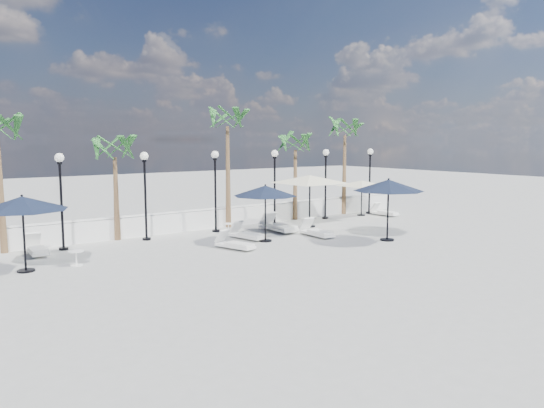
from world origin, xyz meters
TOP-DOWN VIEW (x-y plane):
  - ground at (0.00, 0.00)m, footprint 100.00×100.00m
  - balustrade at (0.00, 7.50)m, footprint 26.00×0.30m
  - lamppost_1 at (-7.00, 6.50)m, footprint 0.36×0.36m
  - lamppost_2 at (-3.50, 6.50)m, footprint 0.36×0.36m
  - lamppost_3 at (0.00, 6.50)m, footprint 0.36×0.36m
  - lamppost_4 at (3.50, 6.50)m, footprint 0.36×0.36m
  - lamppost_5 at (7.00, 6.50)m, footprint 0.36×0.36m
  - lamppost_6 at (10.50, 6.50)m, footprint 0.36×0.36m
  - palm_1 at (-4.50, 7.30)m, footprint 2.60×2.60m
  - palm_2 at (1.20, 7.30)m, footprint 2.60×2.60m
  - palm_3 at (5.50, 7.30)m, footprint 2.60×2.60m
  - palm_4 at (9.20, 7.30)m, footprint 2.60×2.60m
  - lounger_1 at (-8.07, 6.22)m, footprint 0.69×1.86m
  - lounger_2 at (-1.46, 2.54)m, footprint 1.03×1.84m
  - lounger_3 at (2.37, 4.73)m, footprint 0.79×2.09m
  - lounger_4 at (2.45, 4.82)m, footprint 1.01×2.17m
  - lounger_5 at (0.11, 4.01)m, footprint 0.90×1.85m
  - lounger_6 at (2.99, 2.67)m, footprint 0.72×1.92m
  - lounger_7 at (10.53, 5.34)m, footprint 0.68×1.75m
  - side_table_1 at (-7.38, 3.51)m, footprint 0.54×0.54m
  - side_table_2 at (0.34, 5.92)m, footprint 0.46×0.46m
  - parasol_navy_left at (-8.99, 3.63)m, footprint 2.92×2.92m
  - parasol_navy_mid at (0.49, 3.16)m, footprint 2.76×2.76m
  - parasol_navy_right at (4.86, 0.16)m, footprint 3.03×3.03m
  - parasol_cream_sq_a at (4.52, 4.95)m, footprint 5.69×5.69m
  - parasol_cream_sq_b at (9.53, 6.20)m, footprint 4.34×4.34m

SIDE VIEW (x-z plane):
  - ground at x=0.00m, z-range 0.00..0.00m
  - lounger_7 at x=10.53m, z-range -0.11..0.54m
  - lounger_2 at x=-1.46m, z-range -0.11..0.55m
  - lounger_5 at x=0.11m, z-range -0.11..0.55m
  - lounger_1 at x=-8.07m, z-range -0.11..0.57m
  - lounger_6 at x=2.99m, z-range -0.12..0.59m
  - lounger_3 at x=2.37m, z-range -0.13..0.64m
  - lounger_4 at x=2.45m, z-range -0.13..0.65m
  - side_table_2 at x=0.34m, z-range 0.05..0.49m
  - side_table_1 at x=-7.38m, z-range 0.05..0.57m
  - balustrade at x=0.00m, z-range -0.04..0.97m
  - parasol_cream_sq_b at x=9.53m, z-range 0.92..3.10m
  - parasol_navy_mid at x=0.49m, z-range 0.94..3.41m
  - parasol_navy_left at x=-8.99m, z-range 0.98..3.56m
  - parasol_navy_right at x=4.86m, z-range 1.03..3.75m
  - lamppost_1 at x=-7.00m, z-range 0.57..4.41m
  - lamppost_2 at x=-3.50m, z-range 0.57..4.41m
  - lamppost_3 at x=0.00m, z-range 0.57..4.41m
  - lamppost_4 at x=3.50m, z-range 0.57..4.41m
  - lamppost_5 at x=7.00m, z-range 0.57..4.41m
  - lamppost_6 at x=10.50m, z-range 0.57..4.41m
  - parasol_cream_sq_a at x=4.52m, z-range 1.19..3.98m
  - palm_1 at x=-4.50m, z-range 1.40..6.10m
  - palm_3 at x=5.50m, z-range 1.50..6.40m
  - palm_4 at x=9.20m, z-range 1.88..7.58m
  - palm_2 at x=1.20m, z-range 2.07..8.17m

